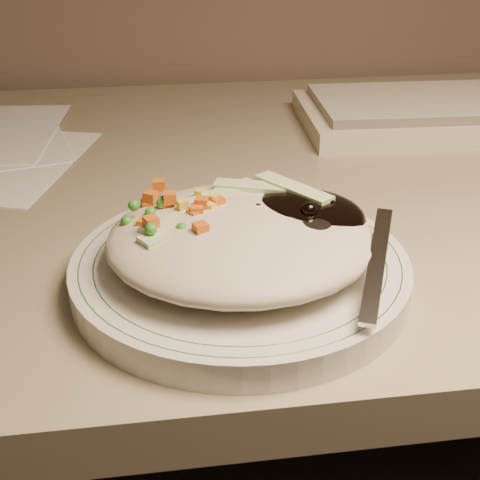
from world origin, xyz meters
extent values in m
cube|color=gray|center=(0.00, 1.38, 0.72)|extent=(1.40, 0.70, 0.04)
cylinder|color=silver|center=(-0.10, 1.17, 0.75)|extent=(0.25, 0.25, 0.02)
torus|color=#144723|center=(-0.10, 1.17, 0.76)|extent=(0.23, 0.23, 0.00)
torus|color=#144723|center=(-0.10, 1.17, 0.76)|extent=(0.21, 0.21, 0.00)
ellipsoid|color=#BBB097|center=(-0.10, 1.16, 0.78)|extent=(0.19, 0.18, 0.04)
ellipsoid|color=black|center=(-0.06, 1.18, 0.79)|extent=(0.10, 0.09, 0.03)
ellipsoid|color=orange|center=(-0.15, 1.18, 0.78)|extent=(0.08, 0.08, 0.02)
sphere|color=black|center=(-0.09, 1.17, 0.79)|extent=(0.01, 0.01, 0.01)
sphere|color=black|center=(-0.06, 1.18, 0.79)|extent=(0.01, 0.01, 0.01)
sphere|color=black|center=(-0.04, 1.17, 0.80)|extent=(0.01, 0.01, 0.01)
sphere|color=black|center=(-0.04, 1.19, 0.79)|extent=(0.01, 0.01, 0.01)
sphere|color=black|center=(-0.06, 1.16, 0.80)|extent=(0.01, 0.01, 0.01)
sphere|color=black|center=(-0.06, 1.17, 0.79)|extent=(0.01, 0.01, 0.01)
sphere|color=black|center=(-0.05, 1.19, 0.79)|extent=(0.01, 0.01, 0.01)
cube|color=#CA5C16|center=(-0.15, 1.19, 0.80)|extent=(0.01, 0.01, 0.01)
cube|color=#CA5C16|center=(-0.14, 1.17, 0.79)|extent=(0.01, 0.01, 0.01)
cube|color=#CA5C16|center=(-0.17, 1.20, 0.80)|extent=(0.01, 0.01, 0.01)
cube|color=#CA5C16|center=(-0.13, 1.18, 0.80)|extent=(0.01, 0.01, 0.01)
cube|color=#CA5C16|center=(-0.13, 1.17, 0.80)|extent=(0.01, 0.01, 0.01)
cube|color=#CA5C16|center=(-0.17, 1.21, 0.79)|extent=(0.01, 0.01, 0.01)
cube|color=#CA5C16|center=(-0.15, 1.19, 0.80)|extent=(0.01, 0.01, 0.01)
cube|color=#CA5C16|center=(-0.14, 1.17, 0.80)|extent=(0.01, 0.01, 0.01)
cube|color=#CA5C16|center=(-0.12, 1.18, 0.80)|extent=(0.01, 0.01, 0.01)
cube|color=#CA5C16|center=(-0.16, 1.21, 0.80)|extent=(0.01, 0.01, 0.01)
cube|color=#CA5C16|center=(-0.17, 1.15, 0.80)|extent=(0.01, 0.01, 0.01)
cube|color=#CA5C16|center=(-0.13, 1.14, 0.80)|extent=(0.01, 0.01, 0.01)
cube|color=#CA5C16|center=(-0.17, 1.17, 0.79)|extent=(0.01, 0.01, 0.01)
cube|color=#CA5C16|center=(-0.17, 1.20, 0.79)|extent=(0.01, 0.01, 0.01)
sphere|color=#388C28|center=(-0.13, 1.18, 0.80)|extent=(0.01, 0.01, 0.01)
sphere|color=#388C28|center=(-0.17, 1.15, 0.80)|extent=(0.01, 0.01, 0.01)
sphere|color=#388C28|center=(-0.17, 1.18, 0.80)|extent=(0.01, 0.01, 0.01)
sphere|color=#388C28|center=(-0.18, 1.18, 0.80)|extent=(0.01, 0.01, 0.01)
sphere|color=#388C28|center=(-0.14, 1.19, 0.79)|extent=(0.01, 0.01, 0.01)
sphere|color=#388C28|center=(-0.13, 1.15, 0.79)|extent=(0.01, 0.01, 0.01)
sphere|color=#388C28|center=(-0.15, 1.18, 0.79)|extent=(0.01, 0.01, 0.01)
sphere|color=#388C28|center=(-0.16, 1.16, 0.79)|extent=(0.01, 0.01, 0.01)
sphere|color=#388C28|center=(-0.18, 1.18, 0.79)|extent=(0.01, 0.01, 0.01)
sphere|color=#388C28|center=(-0.16, 1.19, 0.80)|extent=(0.01, 0.01, 0.01)
sphere|color=#388C28|center=(-0.16, 1.19, 0.80)|extent=(0.01, 0.01, 0.01)
sphere|color=#388C28|center=(-0.17, 1.17, 0.79)|extent=(0.01, 0.01, 0.01)
sphere|color=#388C28|center=(-0.15, 1.15, 0.80)|extent=(0.01, 0.01, 0.01)
sphere|color=#388C28|center=(-0.11, 1.20, 0.79)|extent=(0.01, 0.01, 0.01)
cube|color=yellow|center=(-0.14, 1.19, 0.79)|extent=(0.01, 0.01, 0.01)
cube|color=yellow|center=(-0.12, 1.18, 0.80)|extent=(0.01, 0.01, 0.01)
cube|color=yellow|center=(-0.15, 1.19, 0.79)|extent=(0.01, 0.01, 0.01)
cube|color=yellow|center=(-0.14, 1.18, 0.80)|extent=(0.01, 0.01, 0.01)
cube|color=yellow|center=(-0.15, 1.17, 0.79)|extent=(0.01, 0.01, 0.01)
cube|color=yellow|center=(-0.12, 1.18, 0.80)|extent=(0.01, 0.01, 0.01)
cube|color=yellow|center=(-0.13, 1.20, 0.80)|extent=(0.01, 0.01, 0.01)
cube|color=yellow|center=(-0.14, 1.17, 0.79)|extent=(0.01, 0.01, 0.01)
cube|color=#B2D18C|center=(-0.11, 1.20, 0.80)|extent=(0.06, 0.05, 0.00)
cube|color=#B2D18C|center=(-0.08, 1.21, 0.80)|extent=(0.07, 0.04, 0.00)
cube|color=#B2D18C|center=(-0.14, 1.17, 0.80)|extent=(0.06, 0.05, 0.00)
cube|color=#B2D18C|center=(-0.06, 1.20, 0.80)|extent=(0.05, 0.06, 0.00)
cube|color=#B2D18C|center=(-0.10, 1.16, 0.79)|extent=(0.07, 0.02, 0.00)
cube|color=#B2D18C|center=(-0.14, 1.15, 0.80)|extent=(0.07, 0.05, 0.00)
ellipsoid|color=silver|center=(-0.06, 1.15, 0.79)|extent=(0.05, 0.06, 0.01)
cube|color=silver|center=(-0.02, 1.11, 0.78)|extent=(0.05, 0.11, 0.03)
camera|label=1|loc=(-0.16, 0.75, 1.00)|focal=50.00mm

